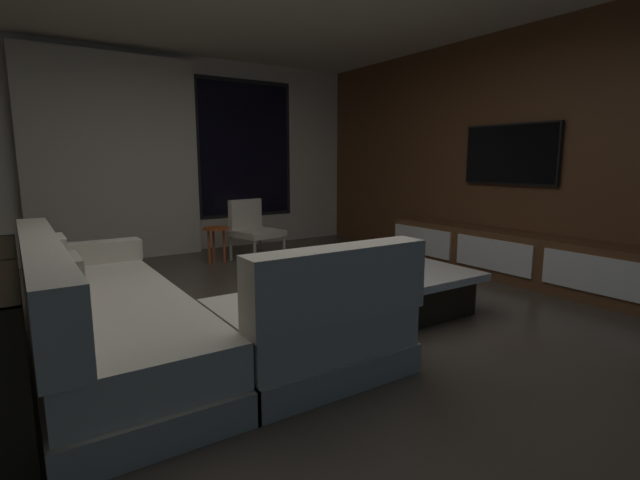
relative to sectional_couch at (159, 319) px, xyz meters
The scene contains 10 objects.
floor 1.02m from the sectional_couch, ahead, with size 9.20×9.20×0.00m, color #473D33.
back_wall_with_window 3.92m from the sectional_couch, 75.86° to the left, with size 6.60×0.30×2.70m.
media_wall 4.18m from the sectional_couch, ahead, with size 0.12×7.80×2.70m.
sectional_couch is the anchor object (origin of this frame).
coffee_table 1.97m from the sectional_couch, ahead, with size 1.16×1.16×0.36m.
book_stack_on_coffee_table 1.86m from the sectional_couch, ahead, with size 0.29×0.18×0.07m.
accent_chair_near_window 3.17m from the sectional_couch, 53.84° to the left, with size 0.65×0.67×0.78m.
side_stool 2.95m from the sectional_couch, 62.03° to the left, with size 0.32×0.32×0.46m.
media_console 3.75m from the sectional_couch, ahead, with size 0.46×3.10×0.52m.
mounted_tv 4.08m from the sectional_couch, ahead, with size 0.05×1.14×0.66m.
Camera 1 is at (-1.69, -2.95, 1.28)m, focal length 26.16 mm.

